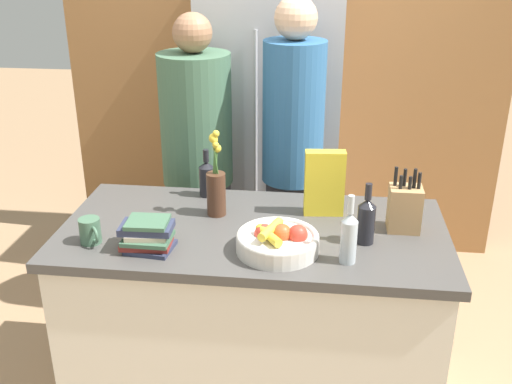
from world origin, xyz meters
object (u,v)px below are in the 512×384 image
(fruit_bowl, at_px, (278,240))
(bottle_wine, at_px, (349,236))
(knife_block, at_px, (405,208))
(person_in_blue, at_px, (293,151))
(flower_vase, at_px, (216,186))
(bottle_oil, at_px, (207,178))
(book_stack, at_px, (148,235))
(cereal_box, at_px, (324,183))
(refrigerator, at_px, (272,126))
(person_at_sink, at_px, (197,158))
(coffee_mug, at_px, (90,231))
(bottle_vinegar, at_px, (366,220))

(fruit_bowl, xyz_separation_m, bottle_wine, (0.26, -0.05, 0.06))
(knife_block, relative_size, person_in_blue, 0.15)
(flower_vase, bearing_deg, bottle_oil, 112.45)
(book_stack, bearing_deg, cereal_box, 30.99)
(refrigerator, relative_size, bottle_wine, 7.08)
(knife_block, bearing_deg, book_stack, -163.93)
(cereal_box, height_order, person_in_blue, person_in_blue)
(flower_vase, bearing_deg, refrigerator, 83.60)
(fruit_bowl, xyz_separation_m, person_at_sink, (-0.49, 0.87, -0.01))
(coffee_mug, relative_size, bottle_oil, 0.47)
(fruit_bowl, distance_m, cereal_box, 0.40)
(person_at_sink, bearing_deg, coffee_mug, -76.79)
(knife_block, distance_m, bottle_oil, 0.89)
(book_stack, distance_m, person_in_blue, 1.02)
(cereal_box, bearing_deg, knife_block, -19.08)
(knife_block, xyz_separation_m, cereal_box, (-0.32, 0.11, 0.04))
(flower_vase, height_order, bottle_wine, flower_vase)
(knife_block, height_order, coffee_mug, knife_block)
(fruit_bowl, relative_size, bottle_wine, 1.18)
(book_stack, bearing_deg, refrigerator, 77.34)
(fruit_bowl, bearing_deg, knife_block, 26.39)
(cereal_box, bearing_deg, person_in_blue, 108.19)
(person_in_blue, bearing_deg, bottle_wine, -68.27)
(cereal_box, relative_size, person_at_sink, 0.17)
(refrigerator, distance_m, person_in_blue, 0.60)
(coffee_mug, distance_m, person_in_blue, 1.13)
(coffee_mug, distance_m, bottle_oil, 0.62)
(book_stack, bearing_deg, person_at_sink, 90.14)
(knife_block, bearing_deg, bottle_oil, 163.98)
(coffee_mug, relative_size, person_at_sink, 0.06)
(cereal_box, distance_m, person_at_sink, 0.84)
(coffee_mug, bearing_deg, bottle_wine, -1.80)
(flower_vase, relative_size, bottle_vinegar, 1.52)
(flower_vase, height_order, person_in_blue, person_in_blue)
(fruit_bowl, relative_size, person_in_blue, 0.18)
(knife_block, distance_m, person_in_blue, 0.78)
(knife_block, xyz_separation_m, coffee_mug, (-1.21, -0.26, -0.05))
(cereal_box, bearing_deg, flower_vase, -172.62)
(bottle_wine, xyz_separation_m, person_in_blue, (-0.26, 0.90, 0.00))
(refrigerator, xyz_separation_m, knife_block, (0.65, -1.19, 0.05))
(refrigerator, relative_size, person_in_blue, 1.08)
(fruit_bowl, distance_m, knife_block, 0.55)
(bottle_wine, bearing_deg, person_at_sink, 129.25)
(refrigerator, bearing_deg, bottle_oil, -102.35)
(refrigerator, relative_size, flower_vase, 4.98)
(person_in_blue, bearing_deg, knife_block, -45.81)
(refrigerator, bearing_deg, cereal_box, -73.25)
(bottle_oil, relative_size, bottle_wine, 0.84)
(person_in_blue, bearing_deg, fruit_bowl, -84.31)
(knife_block, relative_size, person_at_sink, 0.16)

